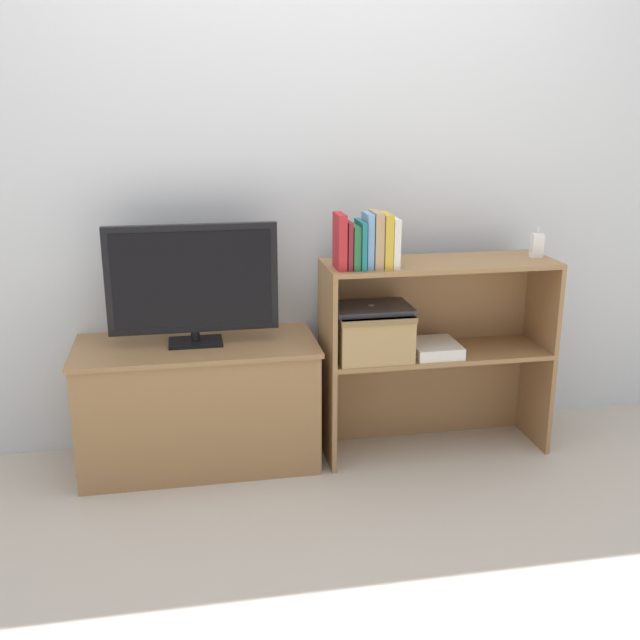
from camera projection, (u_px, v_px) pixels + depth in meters
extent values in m
plane|color=#BCB2A3|center=(327.00, 474.00, 3.15)|extent=(16.00, 16.00, 0.00)
cube|color=silver|center=(307.00, 175.00, 3.25)|extent=(10.00, 0.05, 2.40)
cube|color=olive|center=(199.00, 406.00, 3.19)|extent=(0.98, 0.44, 0.52)
cube|color=olive|center=(196.00, 346.00, 3.11)|extent=(1.00, 0.46, 0.02)
cube|color=black|center=(196.00, 342.00, 3.10)|extent=(0.22, 0.14, 0.01)
cylinder|color=black|center=(195.00, 336.00, 3.10)|extent=(0.04, 0.04, 0.04)
cube|color=black|center=(193.00, 279.00, 3.03)|extent=(0.69, 0.03, 0.44)
cube|color=black|center=(193.00, 280.00, 3.01)|extent=(0.64, 0.00, 0.39)
cube|color=olive|center=(327.00, 407.00, 3.24)|extent=(0.02, 0.33, 0.46)
cube|color=olive|center=(535.00, 392.00, 3.41)|extent=(0.02, 0.33, 0.46)
cube|color=olive|center=(423.00, 387.00, 3.47)|extent=(0.95, 0.02, 0.46)
cube|color=olive|center=(436.00, 352.00, 3.26)|extent=(0.95, 0.33, 0.02)
cube|color=olive|center=(327.00, 312.00, 3.12)|extent=(0.02, 0.33, 0.40)
cube|color=olive|center=(543.00, 301.00, 3.29)|extent=(0.02, 0.33, 0.40)
cube|color=olive|center=(426.00, 297.00, 3.35)|extent=(0.95, 0.02, 0.40)
cube|color=olive|center=(440.00, 263.00, 3.15)|extent=(0.95, 0.33, 0.02)
cube|color=#B22328|center=(340.00, 241.00, 2.98)|extent=(0.03, 0.13, 0.22)
cube|color=maroon|center=(347.00, 245.00, 2.99)|extent=(0.02, 0.13, 0.19)
cube|color=#286638|center=(354.00, 247.00, 2.99)|extent=(0.03, 0.14, 0.17)
cube|color=#1E7075|center=(360.00, 244.00, 3.00)|extent=(0.02, 0.16, 0.19)
cube|color=#709ECC|center=(368.00, 240.00, 3.00)|extent=(0.03, 0.12, 0.22)
cube|color=tan|center=(376.00, 240.00, 3.00)|extent=(0.04, 0.13, 0.23)
cube|color=gold|center=(385.00, 240.00, 3.01)|extent=(0.03, 0.14, 0.22)
cube|color=silver|center=(393.00, 242.00, 3.02)|extent=(0.03, 0.14, 0.20)
cube|color=white|center=(537.00, 245.00, 3.21)|extent=(0.05, 0.03, 0.10)
cylinder|color=silver|center=(538.00, 230.00, 3.19)|extent=(0.01, 0.01, 0.03)
cube|color=tan|center=(371.00, 333.00, 3.16)|extent=(0.31, 0.29, 0.20)
cube|color=olive|center=(371.00, 313.00, 3.14)|extent=(0.32, 0.30, 0.02)
cube|color=#2D2D33|center=(371.00, 308.00, 3.13)|extent=(0.33, 0.23, 0.02)
cylinder|color=#99999E|center=(371.00, 305.00, 3.13)|extent=(0.02, 0.02, 0.00)
cube|color=silver|center=(434.00, 348.00, 3.21)|extent=(0.20, 0.23, 0.05)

